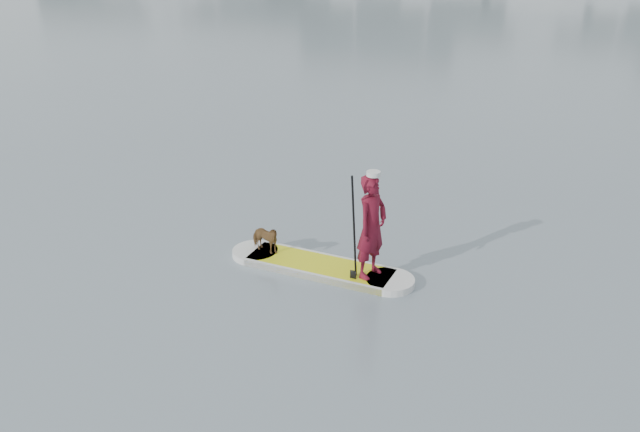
% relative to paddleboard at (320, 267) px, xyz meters
% --- Properties ---
extents(ground, '(140.00, 140.00, 0.00)m').
position_rel_paddleboard_xyz_m(ground, '(-3.31, 2.48, -0.06)').
color(ground, slate).
rests_on(ground, ground).
extents(paddleboard, '(3.29, 1.05, 0.12)m').
position_rel_paddleboard_xyz_m(paddleboard, '(0.00, 0.00, 0.00)').
color(paddleboard, yellow).
rests_on(paddleboard, ground).
extents(paddler, '(0.60, 0.73, 1.73)m').
position_rel_paddleboard_xyz_m(paddler, '(0.90, -0.09, 0.92)').
color(paddler, maroon).
rests_on(paddler, paddleboard).
extents(white_cap, '(0.22, 0.22, 0.07)m').
position_rel_paddleboard_xyz_m(white_cap, '(0.90, -0.09, 1.82)').
color(white_cap, silver).
rests_on(white_cap, paddler).
extents(dog, '(0.66, 0.43, 0.51)m').
position_rel_paddleboard_xyz_m(dog, '(-1.04, 0.11, 0.32)').
color(dog, '#55331D').
rests_on(dog, paddleboard).
extents(paddle, '(0.10, 0.30, 2.00)m').
position_rel_paddleboard_xyz_m(paddle, '(0.67, -0.31, 0.74)').
color(paddle, black).
rests_on(paddle, ground).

